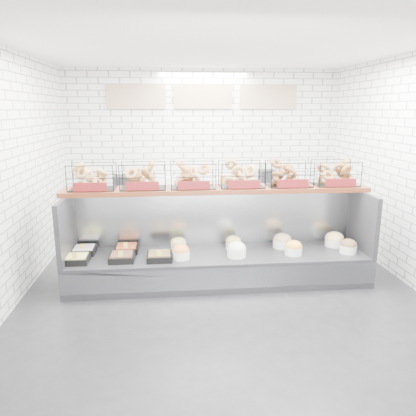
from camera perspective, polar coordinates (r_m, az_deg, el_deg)
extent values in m
plane|color=black|center=(5.38, 1.89, -11.42)|extent=(5.50, 5.50, 0.00)
cube|color=white|center=(7.64, -0.68, 7.82)|extent=(5.00, 0.02, 3.00)
cube|color=white|center=(5.23, -26.32, 3.69)|extent=(0.02, 5.50, 3.00)
cube|color=white|center=(4.92, 2.18, 22.08)|extent=(5.00, 5.50, 0.02)
cube|color=tan|center=(7.57, -10.10, 15.14)|extent=(1.05, 0.03, 0.42)
cube|color=tan|center=(7.58, -0.68, 15.34)|extent=(1.05, 0.03, 0.42)
cube|color=tan|center=(7.77, 8.50, 15.16)|extent=(1.05, 0.03, 0.42)
cube|color=black|center=(5.57, 1.51, -8.25)|extent=(4.00, 0.90, 0.40)
cube|color=#93969B|center=(5.16, 2.10, -9.84)|extent=(4.00, 0.03, 0.28)
cube|color=#93969B|center=(5.77, 1.05, -1.19)|extent=(4.00, 0.08, 0.80)
cube|color=black|center=(5.50, -19.30, -2.72)|extent=(0.06, 0.90, 0.80)
cube|color=black|center=(5.94, 20.78, -1.66)|extent=(0.06, 0.90, 0.80)
cube|color=black|center=(5.41, -17.95, -6.91)|extent=(0.29, 0.29, 0.08)
cube|color=#DBD170|center=(5.40, -17.98, -6.56)|extent=(0.25, 0.25, 0.04)
cube|color=#E7CA50|center=(5.28, -18.25, -6.38)|extent=(0.06, 0.01, 0.08)
cube|color=black|center=(5.71, -17.02, -5.76)|extent=(0.29, 0.29, 0.08)
cube|color=white|center=(5.69, -17.04, -5.42)|extent=(0.25, 0.25, 0.04)
cube|color=#E7CA50|center=(5.58, -17.28, -5.23)|extent=(0.06, 0.01, 0.08)
cube|color=black|center=(5.33, -12.01, -6.83)|extent=(0.31, 0.31, 0.08)
cube|color=brown|center=(5.32, -12.03, -6.48)|extent=(0.27, 0.27, 0.04)
cube|color=#E7CA50|center=(5.20, -12.19, -6.32)|extent=(0.06, 0.01, 0.08)
cube|color=black|center=(5.63, -11.36, -5.68)|extent=(0.30, 0.30, 0.08)
cube|color=#CB592B|center=(5.62, -11.38, -5.35)|extent=(0.26, 0.26, 0.04)
cube|color=#E7CA50|center=(5.50, -11.51, -5.16)|extent=(0.06, 0.01, 0.08)
cube|color=black|center=(5.28, -6.84, -6.81)|extent=(0.32, 0.32, 0.08)
cube|color=brown|center=(5.27, -6.85, -6.45)|extent=(0.27, 0.27, 0.04)
cube|color=#E7CA50|center=(5.15, -6.89, -6.31)|extent=(0.06, 0.01, 0.08)
cylinder|color=white|center=(5.28, -3.81, -6.57)|extent=(0.22, 0.22, 0.11)
ellipsoid|color=orange|center=(5.26, -3.82, -5.96)|extent=(0.22, 0.22, 0.15)
cylinder|color=white|center=(5.58, -4.16, -5.45)|extent=(0.22, 0.22, 0.11)
ellipsoid|color=#E1D973|center=(5.56, -4.17, -4.87)|extent=(0.21, 0.21, 0.15)
cylinder|color=white|center=(5.36, 4.03, -6.27)|extent=(0.25, 0.25, 0.11)
ellipsoid|color=silver|center=(5.34, 4.04, -5.66)|extent=(0.24, 0.24, 0.17)
cylinder|color=white|center=(5.64, 3.57, -5.22)|extent=(0.21, 0.21, 0.11)
ellipsoid|color=#DCD770|center=(5.62, 3.58, -4.64)|extent=(0.21, 0.21, 0.15)
cylinder|color=white|center=(5.54, 11.92, -5.86)|extent=(0.23, 0.23, 0.11)
ellipsoid|color=gold|center=(5.52, 11.95, -5.27)|extent=(0.23, 0.23, 0.16)
cylinder|color=white|center=(5.79, 10.38, -4.92)|extent=(0.26, 0.26, 0.11)
ellipsoid|color=tan|center=(5.77, 10.40, -4.36)|extent=(0.25, 0.25, 0.18)
cylinder|color=white|center=(5.80, 19.10, -5.45)|extent=(0.22, 0.22, 0.11)
ellipsoid|color=brown|center=(5.78, 19.15, -4.88)|extent=(0.22, 0.22, 0.15)
cylinder|color=white|center=(6.03, 17.33, -4.59)|extent=(0.26, 0.26, 0.11)
ellipsoid|color=#F7CE7E|center=(6.01, 17.37, -4.04)|extent=(0.26, 0.26, 0.18)
cube|color=#4C1E10|center=(5.49, 1.30, 2.64)|extent=(4.10, 0.50, 0.06)
cube|color=black|center=(5.51, -15.98, 4.27)|extent=(0.60, 0.38, 0.34)
cube|color=maroon|center=(5.33, -16.28, 2.86)|extent=(0.42, 0.02, 0.11)
cube|color=black|center=(5.42, -9.12, 4.49)|extent=(0.60, 0.38, 0.34)
cube|color=maroon|center=(5.24, -9.21, 3.06)|extent=(0.42, 0.02, 0.11)
cube|color=black|center=(5.42, -2.15, 4.65)|extent=(0.60, 0.38, 0.34)
cube|color=maroon|center=(5.24, -2.01, 3.23)|extent=(0.42, 0.02, 0.11)
cube|color=black|center=(5.50, 4.72, 4.74)|extent=(0.60, 0.38, 0.34)
cube|color=maroon|center=(5.32, 5.08, 3.34)|extent=(0.42, 0.02, 0.11)
cube|color=black|center=(5.65, 11.32, 4.77)|extent=(0.60, 0.38, 0.34)
cube|color=maroon|center=(5.48, 11.87, 3.40)|extent=(0.42, 0.02, 0.11)
cube|color=black|center=(5.87, 17.49, 4.73)|extent=(0.60, 0.38, 0.34)
cube|color=maroon|center=(5.71, 18.19, 3.41)|extent=(0.42, 0.02, 0.11)
cube|color=#93969B|center=(7.51, -0.45, -0.42)|extent=(4.00, 0.60, 0.90)
cube|color=black|center=(7.38, -11.57, 3.57)|extent=(0.40, 0.30, 0.24)
cube|color=silver|center=(7.43, -5.87, 3.61)|extent=(0.35, 0.28, 0.18)
cylinder|color=#BA642E|center=(7.37, 2.02, 3.75)|extent=(0.09, 0.09, 0.22)
cube|color=black|center=(7.58, 8.37, 4.20)|extent=(0.30, 0.30, 0.30)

